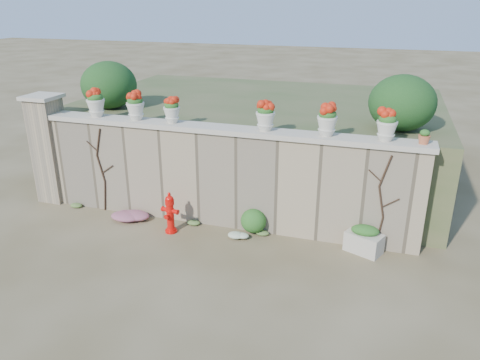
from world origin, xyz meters
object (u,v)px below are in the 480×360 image
(urn_pot_0, at_px, (96,103))
(terracotta_pot, at_px, (424,137))
(fire_hydrant, at_px, (170,212))
(planter_box, at_px, (364,240))

(urn_pot_0, height_order, terracotta_pot, urn_pot_0)
(urn_pot_0, bearing_deg, terracotta_pot, -0.00)
(terracotta_pot, bearing_deg, fire_hydrant, -171.00)
(fire_hydrant, relative_size, urn_pot_0, 1.45)
(planter_box, height_order, terracotta_pot, terracotta_pot)
(planter_box, relative_size, terracotta_pot, 3.08)
(fire_hydrant, height_order, urn_pot_0, urn_pot_0)
(urn_pot_0, bearing_deg, fire_hydrant, -20.37)
(planter_box, xyz_separation_m, terracotta_pot, (0.81, 0.36, 1.96))
(planter_box, height_order, urn_pot_0, urn_pot_0)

